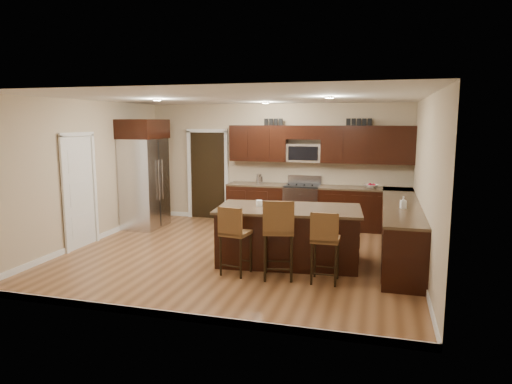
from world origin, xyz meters
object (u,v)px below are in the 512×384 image
(stool_right, at_px, (325,239))
(stool_mid, at_px, (279,230))
(range, at_px, (302,205))
(stool_left, at_px, (234,233))
(island, at_px, (288,237))
(refrigerator, at_px, (144,173))

(stool_right, bearing_deg, stool_mid, -179.86)
(range, bearing_deg, stool_left, -97.15)
(range, xyz_separation_m, island, (0.23, -2.66, -0.04))
(stool_right, distance_m, refrigerator, 4.94)
(stool_left, bearing_deg, refrigerator, 148.27)
(island, xyz_separation_m, stool_right, (0.70, -0.84, 0.23))
(stool_right, bearing_deg, range, 104.37)
(stool_left, relative_size, stool_right, 1.00)
(stool_left, bearing_deg, stool_mid, 8.80)
(range, distance_m, stool_left, 3.53)
(island, height_order, refrigerator, refrigerator)
(stool_left, height_order, refrigerator, refrigerator)
(stool_left, bearing_deg, range, 92.26)
(stool_left, height_order, stool_mid, stool_mid)
(island, bearing_deg, range, 89.24)
(range, bearing_deg, stool_mid, -85.92)
(island, height_order, stool_mid, stool_mid)
(range, distance_m, island, 2.67)
(stool_mid, distance_m, stool_right, 0.68)
(range, xyz_separation_m, refrigerator, (-3.30, -1.00, 0.73))
(range, xyz_separation_m, stool_right, (0.92, -3.50, 0.19))
(range, distance_m, stool_mid, 3.53)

